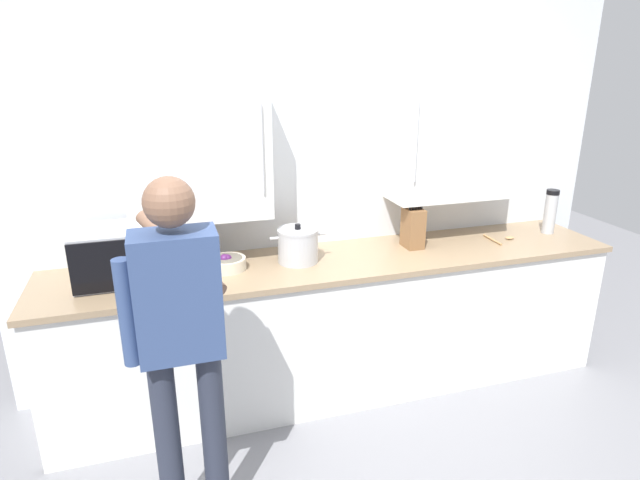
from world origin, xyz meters
TOP-DOWN VIEW (x-y plane):
  - ground_plane at (0.00, 0.00)m, footprint 9.28×9.28m
  - back_wall_tiled at (0.00, 1.01)m, footprint 4.01×0.44m
  - counter_unit at (0.00, 0.69)m, footprint 3.55×0.67m
  - microwave_oven at (-1.25, 0.73)m, footprint 0.58×0.37m
  - wooden_spoon at (1.16, 0.70)m, footprint 0.18×0.21m
  - thermos_flask at (1.57, 0.74)m, footprint 0.09×0.09m
  - knife_block at (0.51, 0.75)m, footprint 0.11×0.15m
  - stock_pot at (-0.27, 0.72)m, footprint 0.34×0.25m
  - fruit_bowl at (-0.70, 0.72)m, footprint 0.22×0.22m
  - person_figure at (-1.01, -0.15)m, footprint 0.44×0.61m

SIDE VIEW (x-z plane):
  - ground_plane at x=0.00m, z-range 0.00..0.00m
  - counter_unit at x=0.00m, z-range 0.00..0.91m
  - wooden_spoon at x=1.16m, z-range 0.91..0.93m
  - fruit_bowl at x=-0.70m, z-range 0.90..1.00m
  - person_figure at x=-1.01m, z-range 0.17..1.83m
  - stock_pot at x=-0.27m, z-range 0.89..1.13m
  - knife_block at x=0.51m, z-range 0.88..1.21m
  - microwave_oven at x=-1.25m, z-range 0.91..1.21m
  - thermos_flask at x=1.57m, z-range 0.91..1.22m
  - back_wall_tiled at x=0.00m, z-range 0.05..2.88m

